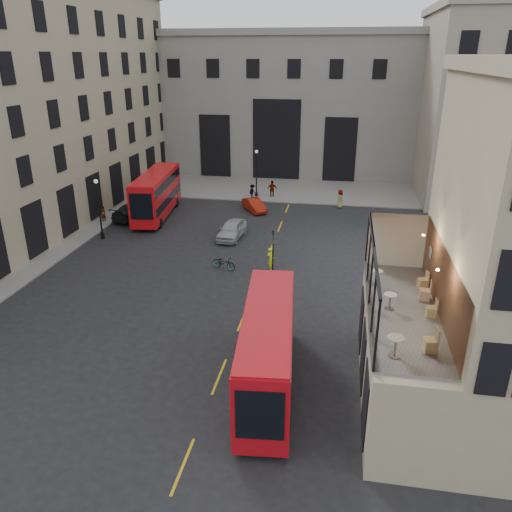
% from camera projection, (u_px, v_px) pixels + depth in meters
% --- Properties ---
extents(ground, '(140.00, 140.00, 0.00)m').
position_uv_depth(ground, '(258.00, 381.00, 24.86)').
color(ground, black).
rests_on(ground, ground).
extents(host_building_main, '(7.26, 11.40, 15.10)m').
position_uv_depth(host_building_main, '(499.00, 247.00, 20.35)').
color(host_building_main, tan).
rests_on(host_building_main, ground).
extents(host_frontage, '(3.00, 11.00, 4.50)m').
position_uv_depth(host_frontage, '(397.00, 355.00, 22.98)').
color(host_frontage, tan).
rests_on(host_frontage, ground).
extents(cafe_floor, '(3.00, 10.00, 0.10)m').
position_uv_depth(cafe_floor, '(403.00, 311.00, 22.12)').
color(cafe_floor, slate).
rests_on(cafe_floor, host_frontage).
extents(gateway, '(35.00, 10.60, 18.00)m').
position_uv_depth(gateway, '(282.00, 101.00, 65.95)').
color(gateway, gray).
rests_on(gateway, ground).
extents(building_right, '(16.60, 18.60, 20.00)m').
position_uv_depth(building_right, '(501.00, 101.00, 54.26)').
color(building_right, gray).
rests_on(building_right, ground).
extents(pavement_far, '(40.00, 12.00, 0.12)m').
position_uv_depth(pavement_far, '(262.00, 188.00, 60.49)').
color(pavement_far, slate).
rests_on(pavement_far, ground).
extents(pavement_left, '(8.00, 48.00, 0.12)m').
position_uv_depth(pavement_left, '(9.00, 260.00, 39.30)').
color(pavement_left, slate).
rests_on(pavement_left, ground).
extents(traffic_light_near, '(0.16, 0.20, 3.80)m').
position_uv_depth(traffic_light_near, '(273.00, 248.00, 35.07)').
color(traffic_light_near, black).
rests_on(traffic_light_near, ground).
extents(traffic_light_far, '(0.16, 0.20, 3.80)m').
position_uv_depth(traffic_light_far, '(162.00, 185.00, 51.91)').
color(traffic_light_far, black).
rests_on(traffic_light_far, ground).
extents(street_lamp_a, '(0.36, 0.36, 5.33)m').
position_uv_depth(street_lamp_a, '(100.00, 213.00, 43.11)').
color(street_lamp_a, black).
rests_on(street_lamp_a, ground).
extents(street_lamp_b, '(0.36, 0.36, 5.33)m').
position_uv_depth(street_lamp_b, '(256.00, 176.00, 55.96)').
color(street_lamp_b, black).
rests_on(street_lamp_b, ground).
extents(bus_near, '(3.23, 10.27, 4.03)m').
position_uv_depth(bus_near, '(268.00, 346.00, 23.63)').
color(bus_near, '#AB0B14').
rests_on(bus_near, ground).
extents(bus_far, '(3.64, 11.08, 4.34)m').
position_uv_depth(bus_far, '(157.00, 192.00, 49.28)').
color(bus_far, red).
rests_on(bus_far, ground).
extents(car_a, '(2.23, 4.69, 1.55)m').
position_uv_depth(car_a, '(232.00, 230.00, 43.90)').
color(car_a, '#A7A9AF').
rests_on(car_a, ground).
extents(car_b, '(3.23, 3.98, 1.27)m').
position_uv_depth(car_b, '(254.00, 205.00, 51.52)').
color(car_b, '#9D1909').
rests_on(car_b, ground).
extents(car_c, '(3.67, 5.87, 1.58)m').
position_uv_depth(car_c, '(136.00, 211.00, 49.11)').
color(car_c, black).
rests_on(car_c, ground).
extents(bicycle, '(2.09, 1.32, 1.03)m').
position_uv_depth(bicycle, '(224.00, 263.00, 37.60)').
color(bicycle, gray).
rests_on(bicycle, ground).
extents(cyclist, '(0.49, 0.70, 1.83)m').
position_uv_depth(cyclist, '(271.00, 259.00, 37.16)').
color(cyclist, '#D6FC1A').
rests_on(cyclist, ground).
extents(pedestrian_a, '(0.86, 0.68, 1.74)m').
position_uv_depth(pedestrian_a, '(141.00, 204.00, 50.93)').
color(pedestrian_a, gray).
rests_on(pedestrian_a, ground).
extents(pedestrian_b, '(0.93, 1.19, 1.62)m').
position_uv_depth(pedestrian_b, '(252.00, 192.00, 55.87)').
color(pedestrian_b, gray).
rests_on(pedestrian_b, ground).
extents(pedestrian_c, '(1.21, 0.66, 1.95)m').
position_uv_depth(pedestrian_c, '(272.00, 189.00, 56.25)').
color(pedestrian_c, gray).
rests_on(pedestrian_c, ground).
extents(pedestrian_d, '(0.90, 1.11, 1.96)m').
position_uv_depth(pedestrian_d, '(340.00, 199.00, 52.48)').
color(pedestrian_d, gray).
rests_on(pedestrian_d, ground).
extents(pedestrian_e, '(0.58, 0.68, 1.59)m').
position_uv_depth(pedestrian_e, '(103.00, 214.00, 48.04)').
color(pedestrian_e, gray).
rests_on(pedestrian_e, ground).
extents(cafe_table_near, '(0.65, 0.65, 0.82)m').
position_uv_depth(cafe_table_near, '(396.00, 344.00, 18.49)').
color(cafe_table_near, beige).
rests_on(cafe_table_near, cafe_floor).
extents(cafe_table_mid, '(0.58, 0.58, 0.72)m').
position_uv_depth(cafe_table_mid, '(390.00, 299.00, 21.98)').
color(cafe_table_mid, silver).
rests_on(cafe_table_mid, cafe_floor).
extents(cafe_table_far, '(0.59, 0.59, 0.73)m').
position_uv_depth(cafe_table_far, '(377.00, 275.00, 24.35)').
color(cafe_table_far, beige).
rests_on(cafe_table_far, cafe_floor).
extents(cafe_chair_a, '(0.54, 0.54, 0.97)m').
position_uv_depth(cafe_chair_a, '(430.00, 344.00, 18.90)').
color(cafe_chair_a, tan).
rests_on(cafe_chair_a, cafe_floor).
extents(cafe_chair_b, '(0.43, 0.43, 0.82)m').
position_uv_depth(cafe_chair_b, '(431.00, 311.00, 21.45)').
color(cafe_chair_b, tan).
rests_on(cafe_chair_b, cafe_floor).
extents(cafe_chair_c, '(0.51, 0.51, 0.94)m').
position_uv_depth(cafe_chair_c, '(425.00, 294.00, 22.89)').
color(cafe_chair_c, '#DBAB7E').
rests_on(cafe_chair_c, cafe_floor).
extents(cafe_chair_d, '(0.52, 0.52, 0.86)m').
position_uv_depth(cafe_chair_d, '(423.00, 283.00, 24.09)').
color(cafe_chair_d, tan).
rests_on(cafe_chair_d, cafe_floor).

